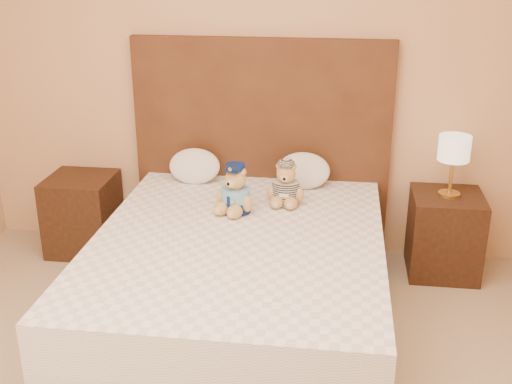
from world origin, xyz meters
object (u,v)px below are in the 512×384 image
lamp (454,151)px  pillow_left (194,165)px  bed (238,280)px  teddy_prisoner (286,183)px  nightstand_right (444,234)px  teddy_police (236,189)px  pillow_right (303,169)px  nightstand_left (83,214)px

lamp → pillow_left: bearing=179.0°
bed → teddy_prisoner: 0.69m
nightstand_right → teddy_police: 1.46m
teddy_prisoner → pillow_right: bearing=78.2°
pillow_left → lamp: bearing=-1.0°
nightstand_right → pillow_left: (-1.68, 0.03, 0.40)m
bed → pillow_left: pillow_left is taller
lamp → teddy_police: (-1.32, -0.45, -0.15)m
bed → lamp: lamp is taller
nightstand_left → pillow_left: bearing=2.1°
nightstand_right → teddy_prisoner: bearing=-164.6°
pillow_left → pillow_right: pillow_right is taller
nightstand_right → lamp: (-0.00, 0.00, 0.57)m
bed → teddy_prisoner: bearing=67.1°
teddy_prisoner → nightstand_left: bearing=172.5°
teddy_prisoner → pillow_left: size_ratio=0.78×
nightstand_left → teddy_prisoner: size_ratio=2.02×
bed → teddy_prisoner: (0.22, 0.51, 0.41)m
bed → teddy_police: bearing=101.3°
nightstand_right → pillow_right: bearing=178.2°
lamp → pillow_right: (-0.95, 0.03, -0.17)m
pillow_left → bed: bearing=-62.5°
pillow_left → nightstand_left: bearing=-177.9°
lamp → pillow_right: size_ratio=1.13×
nightstand_right → pillow_right: (-0.95, 0.03, 0.40)m
lamp → pillow_left: lamp is taller
pillow_left → pillow_right: size_ratio=0.99×
pillow_right → pillow_left: bearing=180.0°
teddy_police → nightstand_left: bearing=-177.4°
bed → lamp: 1.59m
pillow_left → pillow_right: bearing=0.0°
bed → pillow_right: bearing=69.9°
teddy_police → pillow_right: teddy_police is taller
nightstand_right → pillow_left: bearing=179.0°
teddy_prisoner → pillow_left: bearing=157.6°
nightstand_left → teddy_prisoner: 1.55m
nightstand_left → teddy_police: bearing=-21.0°
nightstand_left → pillow_right: (1.55, 0.03, 0.40)m
lamp → teddy_prisoner: lamp is taller
bed → pillow_left: 1.02m
teddy_police → pillow_left: (-0.36, 0.48, -0.03)m
lamp → nightstand_left: bearing=180.0°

